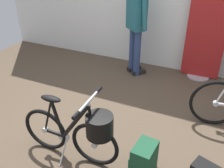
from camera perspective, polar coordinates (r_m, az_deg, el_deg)
name	(u,v)px	position (r m, az deg, el deg)	size (l,w,h in m)	color
ground_plane	(116,130)	(3.09, 0.83, -10.41)	(6.42, 6.42, 0.00)	brown
floor_banner_stand	(206,33)	(4.19, 20.65, 10.72)	(0.60, 0.36, 1.68)	#B7B7BC
folding_bike_foreground	(79,131)	(2.52, -7.40, -10.49)	(1.09, 0.53, 0.77)	black
visitor_near_wall	(136,21)	(4.05, 5.56, 14.14)	(0.42, 0.39, 1.60)	navy
handbag_on_floor	(144,159)	(2.53, 7.19, -16.63)	(0.23, 0.29, 0.34)	#19472D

